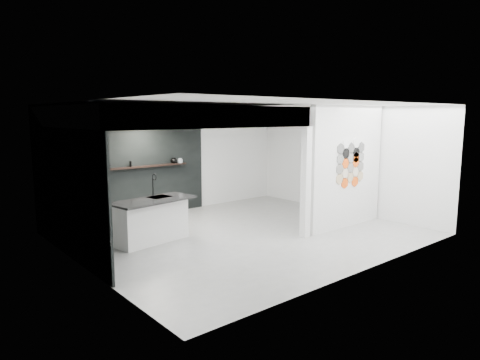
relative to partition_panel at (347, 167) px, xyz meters
name	(u,v)px	position (x,y,z in m)	size (l,w,h in m)	color
floor	(245,234)	(-2.23, 1.00, -1.40)	(7.00, 6.00, 0.01)	gray
partition_panel	(347,167)	(0.00, 0.00, 0.00)	(2.45, 0.15, 2.80)	silver
bay_clad_back	(128,172)	(-3.52, 3.97, -0.22)	(4.40, 0.04, 2.35)	black
bay_clad_left	(65,193)	(-5.70, 2.00, -0.22)	(0.04, 4.00, 2.35)	black
bulkhead	(168,117)	(-3.52, 2.00, 1.15)	(4.40, 4.00, 0.40)	silver
corner_column	(306,183)	(-1.41, 0.00, -0.22)	(0.16, 0.16, 2.35)	silver
fascia_beam	(224,117)	(-3.52, 0.08, 1.15)	(4.40, 0.16, 0.40)	silver
wall_basin	(83,210)	(-5.46, 1.80, -0.55)	(0.40, 0.60, 0.12)	silver
display_shelf	(134,167)	(-3.43, 3.87, -0.10)	(3.00, 0.15, 0.04)	black
kitchen_island	(152,220)	(-4.10, 1.75, -0.94)	(1.80, 1.00, 1.37)	silver
stockpot	(92,166)	(-4.46, 3.87, 0.02)	(0.25, 0.25, 0.20)	black
kettle	(174,160)	(-2.27, 3.87, 0.00)	(0.18, 0.18, 0.15)	black
glass_bowl	(180,161)	(-2.08, 3.87, -0.03)	(0.13, 0.13, 0.10)	gray
glass_vase	(180,160)	(-2.08, 3.87, -0.02)	(0.09, 0.09, 0.13)	gray
bottle_dark	(131,164)	(-3.51, 3.87, -0.01)	(0.05, 0.05, 0.14)	black
utensil_cup	(109,167)	(-4.07, 3.87, -0.03)	(0.08, 0.08, 0.09)	black
hex_tile_cluster	(351,163)	(0.03, -0.09, 0.10)	(1.04, 0.02, 1.16)	tan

